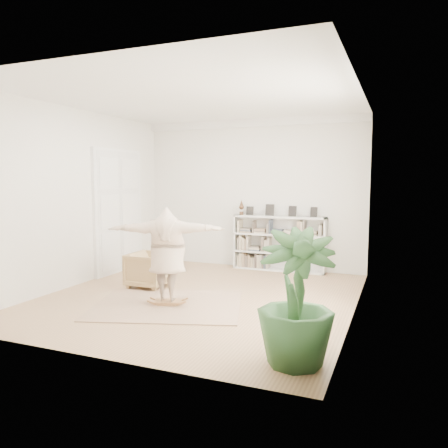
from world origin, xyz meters
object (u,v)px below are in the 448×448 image
Objects in this scene: armchair at (149,270)px; rocker_board at (168,302)px; bookshelf at (279,244)px; houseplant at (296,298)px; person at (167,252)px.

armchair is 1.48× the size of rocker_board.
bookshelf is 3.25m from armchair.
rocker_board is at bearing 149.11° from houseplant.
person is 3.01m from houseplant.
bookshelf reaches higher than houseplant.
houseplant is (2.58, -1.54, 0.74)m from rocker_board.
houseplant reaches higher than rocker_board.
person is at bearing -136.38° from armchair.
person is (0.97, -0.98, 0.57)m from armchair.
houseplant reaches higher than armchair.
armchair is at bearing 116.79° from rocker_board.
houseplant is at bearing -126.42° from armchair.
armchair is (-1.99, -2.55, -0.28)m from bookshelf.
houseplant is at bearing -48.70° from rocker_board.
armchair is 1.41m from rocker_board.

